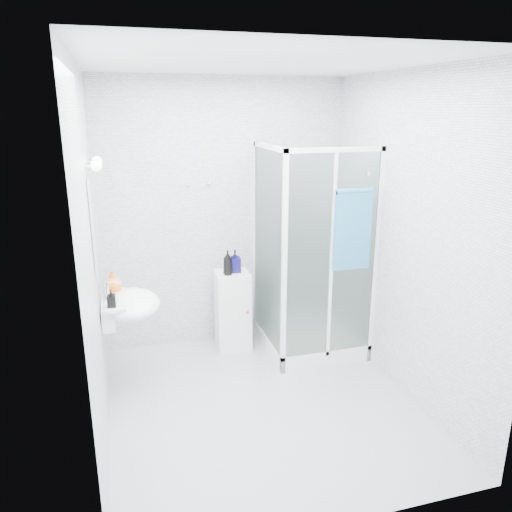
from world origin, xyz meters
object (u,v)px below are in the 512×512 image
object	(u,v)px
shampoo_bottle_b	(235,261)
soap_dispenser_orange	(113,282)
shower_enclosure	(306,309)
shampoo_bottle_a	(228,263)
hand_towel	(353,227)
storage_cabinet	(233,310)
wall_basin	(128,305)
soap_dispenser_black	(111,298)

from	to	relation	value
shampoo_bottle_b	soap_dispenser_orange	distance (m)	1.23
shower_enclosure	shampoo_bottle_a	world-z (taller)	shower_enclosure
hand_towel	shampoo_bottle_b	distance (m)	1.20
shampoo_bottle_a	shampoo_bottle_b	size ratio (longest dim) A/B	1.09
hand_towel	soap_dispenser_orange	xyz separation A→B (m)	(-2.01, 0.22, -0.37)
storage_cabinet	soap_dispenser_orange	xyz separation A→B (m)	(-1.10, -0.46, 0.56)
shower_enclosure	wall_basin	size ratio (longest dim) A/B	3.57
shower_enclosure	wall_basin	distance (m)	1.72
wall_basin	shampoo_bottle_a	xyz separation A→B (m)	(0.95, 0.55, 0.11)
soap_dispenser_black	hand_towel	bearing A→B (deg)	2.39
wall_basin	shampoo_bottle_b	size ratio (longest dim) A/B	2.53
hand_towel	shampoo_bottle_a	xyz separation A→B (m)	(-0.96, 0.64, -0.42)
storage_cabinet	hand_towel	distance (m)	1.47
shampoo_bottle_a	shower_enclosure	bearing A→B (deg)	-18.58
storage_cabinet	shower_enclosure	bearing A→B (deg)	-20.37
storage_cabinet	shampoo_bottle_a	distance (m)	0.52
wall_basin	soap_dispenser_orange	distance (m)	0.23
storage_cabinet	soap_dispenser_orange	size ratio (longest dim) A/B	4.19
wall_basin	shampoo_bottle_b	bearing A→B (deg)	30.77
storage_cabinet	soap_dispenser_black	world-z (taller)	soap_dispenser_black
hand_towel	shampoo_bottle_a	bearing A→B (deg)	146.19
shampoo_bottle_a	soap_dispenser_black	world-z (taller)	shampoo_bottle_a
wall_basin	soap_dispenser_black	bearing A→B (deg)	-125.21
shampoo_bottle_a	soap_dispenser_black	distance (m)	1.29
wall_basin	storage_cabinet	bearing A→B (deg)	30.94
storage_cabinet	shampoo_bottle_a	size ratio (longest dim) A/B	3.26
wall_basin	soap_dispenser_black	distance (m)	0.25
soap_dispenser_orange	soap_dispenser_black	size ratio (longest dim) A/B	1.35
hand_towel	shampoo_bottle_b	xyz separation A→B (m)	(-0.87, 0.70, -0.43)
shower_enclosure	shampoo_bottle_b	distance (m)	0.82
shower_enclosure	soap_dispenser_orange	xyz separation A→B (m)	(-1.76, -0.18, 0.51)
shower_enclosure	wall_basin	bearing A→B (deg)	-169.19
wall_basin	soap_dispenser_black	size ratio (longest dim) A/B	4.04
storage_cabinet	shampoo_bottle_b	xyz separation A→B (m)	(0.03, 0.02, 0.50)
storage_cabinet	soap_dispenser_orange	distance (m)	1.32
wall_basin	shampoo_bottle_a	size ratio (longest dim) A/B	2.33
storage_cabinet	soap_dispenser_black	xyz separation A→B (m)	(-1.12, -0.77, 0.54)
hand_towel	soap_dispenser_black	bearing A→B (deg)	-177.61
shower_enclosure	hand_towel	xyz separation A→B (m)	(0.25, -0.40, 0.88)
shower_enclosure	shampoo_bottle_a	xyz separation A→B (m)	(-0.71, 0.24, 0.46)
wall_basin	soap_dispenser_orange	xyz separation A→B (m)	(-0.11, 0.14, 0.16)
shower_enclosure	storage_cabinet	world-z (taller)	shower_enclosure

